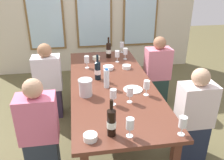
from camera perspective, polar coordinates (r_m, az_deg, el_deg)
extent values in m
plane|color=brown|center=(3.32, -0.12, -12.11)|extent=(12.00, 12.00, 0.00)
cube|color=beige|center=(4.94, -4.47, 18.51)|extent=(4.19, 0.06, 2.90)
cube|color=brown|center=(4.90, -16.09, 17.62)|extent=(0.72, 0.03, 1.88)
cube|color=silver|center=(4.89, -16.11, 17.60)|extent=(0.64, 0.01, 1.80)
cube|color=brown|center=(4.89, -4.42, 18.45)|extent=(0.72, 0.03, 1.88)
cube|color=silver|center=(4.88, -4.40, 18.43)|extent=(0.64, 0.01, 1.80)
cube|color=brown|center=(2.95, -0.13, -0.89)|extent=(0.99, 2.38, 0.04)
cube|color=brown|center=(4.07, -8.12, 0.74)|extent=(0.07, 0.07, 0.70)
cube|color=brown|center=(4.15, 2.97, 1.46)|extent=(0.07, 0.07, 0.70)
cylinder|color=white|center=(2.76, 5.03, -2.25)|extent=(0.22, 0.22, 0.01)
cylinder|color=silver|center=(2.62, -6.32, -1.99)|extent=(0.14, 0.14, 0.17)
cylinder|color=silver|center=(2.58, -6.42, -0.11)|extent=(0.16, 0.16, 0.02)
cylinder|color=black|center=(2.98, -3.44, 2.17)|extent=(0.08, 0.08, 0.22)
cone|color=black|center=(2.93, -3.50, 4.39)|extent=(0.08, 0.08, 0.02)
cylinder|color=black|center=(2.92, -3.52, 5.30)|extent=(0.03, 0.03, 0.08)
cylinder|color=silver|center=(2.98, -3.43, 1.97)|extent=(0.08, 0.08, 0.06)
cylinder|color=black|center=(1.99, -0.14, -10.24)|extent=(0.08, 0.08, 0.24)
cone|color=black|center=(1.92, -0.14, -7.06)|extent=(0.08, 0.08, 0.02)
cylinder|color=black|center=(1.89, -0.14, -5.79)|extent=(0.03, 0.03, 0.08)
cylinder|color=white|center=(2.00, -0.14, -10.51)|extent=(0.08, 0.08, 0.06)
cylinder|color=black|center=(3.73, -0.82, 7.03)|extent=(0.08, 0.07, 0.23)
cone|color=black|center=(3.70, -0.84, 8.86)|extent=(0.08, 0.07, 0.02)
cylinder|color=black|center=(3.68, -0.84, 9.60)|extent=(0.03, 0.03, 0.08)
cylinder|color=silver|center=(3.74, -0.82, 6.86)|extent=(0.08, 0.08, 0.06)
cylinder|color=white|center=(3.32, -0.90, 2.97)|extent=(0.15, 0.15, 0.04)
cylinder|color=white|center=(3.34, 3.49, 3.15)|extent=(0.12, 0.12, 0.05)
cylinder|color=white|center=(2.00, -5.18, -13.42)|extent=(0.12, 0.12, 0.05)
cylinder|color=white|center=(3.68, -3.78, 5.29)|extent=(0.11, 0.11, 0.05)
cylinder|color=white|center=(2.77, -1.31, 0.30)|extent=(0.06, 0.06, 0.22)
cylinder|color=blue|center=(2.72, -1.33, 2.60)|extent=(0.04, 0.04, 0.02)
cylinder|color=white|center=(3.59, 1.24, 4.39)|extent=(0.06, 0.06, 0.00)
cylinder|color=white|center=(3.57, 1.25, 4.98)|extent=(0.01, 0.01, 0.07)
cylinder|color=white|center=(3.55, 1.26, 6.27)|extent=(0.07, 0.07, 0.09)
cylinder|color=#590C19|center=(3.56, 1.26, 5.80)|extent=(0.06, 0.06, 0.03)
cylinder|color=white|center=(2.52, 4.23, -5.23)|extent=(0.06, 0.06, 0.00)
cylinder|color=white|center=(2.50, 4.26, -4.45)|extent=(0.01, 0.01, 0.07)
cylinder|color=white|center=(2.46, 4.32, -2.72)|extent=(0.07, 0.07, 0.09)
cylinder|color=#590C19|center=(2.47, 4.30, -3.31)|extent=(0.06, 0.06, 0.03)
cylinder|color=white|center=(2.47, 0.29, -5.81)|extent=(0.06, 0.06, 0.00)
cylinder|color=white|center=(2.45, 0.29, -5.02)|extent=(0.01, 0.01, 0.07)
cylinder|color=white|center=(2.41, 0.29, -3.27)|extent=(0.07, 0.07, 0.09)
cylinder|color=white|center=(4.01, 2.33, 6.66)|extent=(0.06, 0.06, 0.00)
cylinder|color=white|center=(4.00, 2.34, 7.20)|extent=(0.01, 0.01, 0.07)
cylinder|color=white|center=(3.98, 2.36, 8.36)|extent=(0.07, 0.07, 0.09)
cylinder|color=#590C19|center=(3.99, 2.35, 7.89)|extent=(0.06, 0.06, 0.02)
cylinder|color=white|center=(2.05, 4.22, -13.17)|extent=(0.06, 0.06, 0.00)
cylinder|color=white|center=(2.03, 4.25, -12.29)|extent=(0.01, 0.01, 0.07)
cylinder|color=white|center=(1.98, 4.33, -10.33)|extent=(0.07, 0.07, 0.09)
cylinder|color=#590C19|center=(2.00, 4.30, -11.16)|extent=(0.06, 0.06, 0.02)
cylinder|color=white|center=(3.71, 3.16, 5.05)|extent=(0.06, 0.06, 0.00)
cylinder|color=white|center=(3.69, 3.17, 5.62)|extent=(0.01, 0.01, 0.07)
cylinder|color=white|center=(3.67, 3.20, 6.87)|extent=(0.07, 0.07, 0.09)
cylinder|color=white|center=(3.39, -5.97, 2.95)|extent=(0.06, 0.06, 0.00)
cylinder|color=white|center=(3.37, -6.00, 3.57)|extent=(0.01, 0.01, 0.07)
cylinder|color=white|center=(3.34, -6.06, 4.93)|extent=(0.07, 0.07, 0.09)
cylinder|color=#590C19|center=(3.35, -6.03, 4.36)|extent=(0.06, 0.06, 0.02)
cylinder|color=white|center=(2.15, 16.17, -12.33)|extent=(0.06, 0.06, 0.00)
cylinder|color=white|center=(2.12, 16.30, -11.48)|extent=(0.01, 0.01, 0.07)
cylinder|color=white|center=(2.07, 16.58, -9.59)|extent=(0.07, 0.07, 0.09)
cylinder|color=beige|center=(2.09, 16.49, -10.19)|extent=(0.06, 0.06, 0.04)
cylinder|color=white|center=(2.67, 8.12, -3.49)|extent=(0.06, 0.06, 0.00)
cylinder|color=white|center=(2.66, 8.17, -2.74)|extent=(0.01, 0.01, 0.07)
cylinder|color=white|center=(2.62, 8.29, -1.10)|extent=(0.07, 0.07, 0.09)
cube|color=#2B3440|center=(2.74, -16.11, -16.86)|extent=(0.32, 0.24, 0.45)
cube|color=pink|center=(2.46, -17.40, -8.72)|extent=(0.38, 0.24, 0.48)
sphere|color=tan|center=(2.30, -18.43, -1.94)|extent=(0.19, 0.19, 0.19)
cube|color=#232B40|center=(2.97, 18.15, -13.40)|extent=(0.32, 0.24, 0.45)
cube|color=silver|center=(2.71, 19.46, -5.64)|extent=(0.38, 0.24, 0.48)
sphere|color=tan|center=(2.57, 20.48, 0.63)|extent=(0.19, 0.19, 0.19)
cube|color=#31263A|center=(3.66, -14.39, -5.01)|extent=(0.32, 0.24, 0.45)
cube|color=silver|center=(3.45, -15.20, 1.69)|extent=(0.38, 0.24, 0.48)
sphere|color=#A2724F|center=(3.34, -15.83, 6.81)|extent=(0.19, 0.19, 0.19)
cube|color=#223933|center=(3.92, 10.37, -2.48)|extent=(0.32, 0.24, 0.45)
cube|color=pink|center=(3.73, 10.92, 3.87)|extent=(0.38, 0.24, 0.48)
sphere|color=#9D6A4D|center=(3.62, 11.33, 8.67)|extent=(0.19, 0.19, 0.19)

